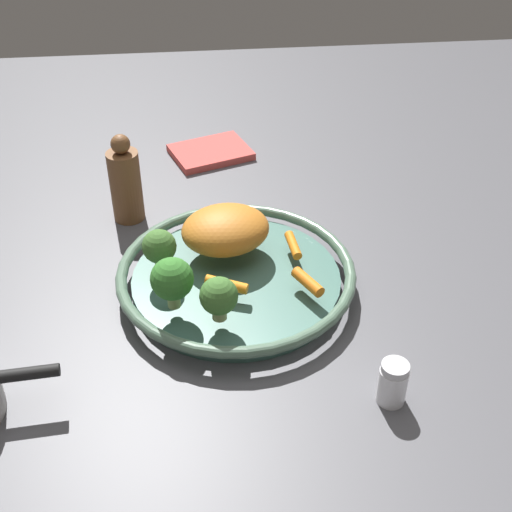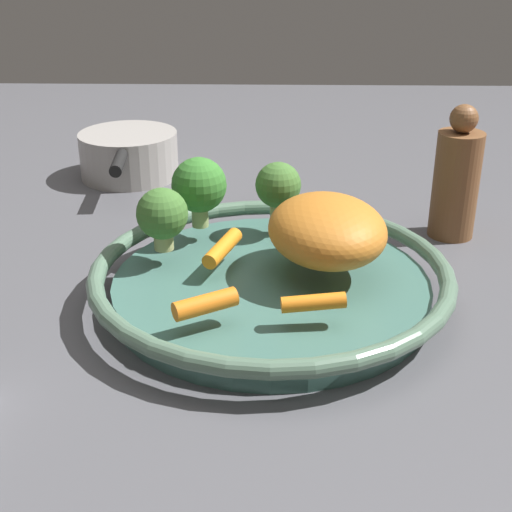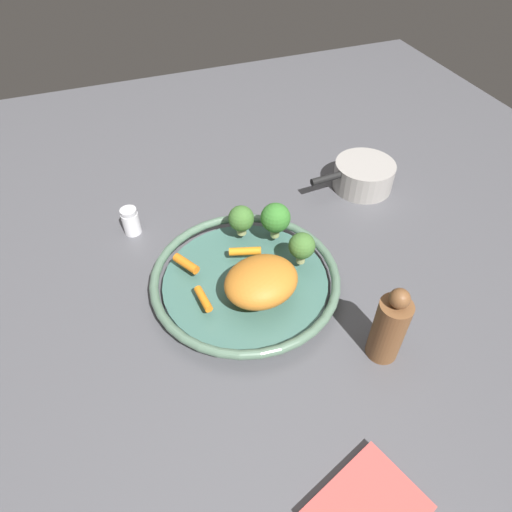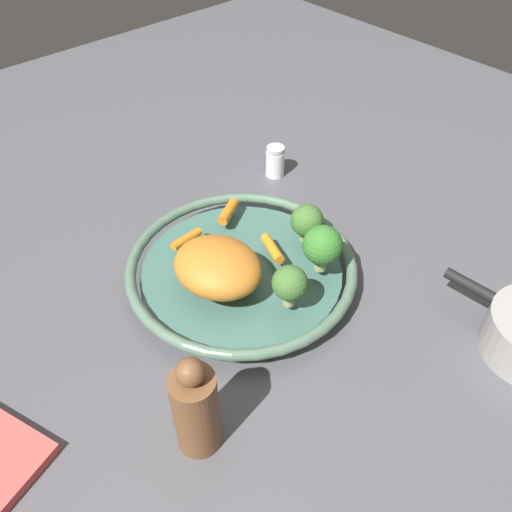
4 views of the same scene
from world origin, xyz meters
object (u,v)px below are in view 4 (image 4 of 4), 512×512
(baby_carrot_near_rim, at_px, (228,212))
(broccoli_floret_mid, at_px, (307,221))
(roast_chicken_piece, at_px, (218,267))
(baby_carrot_left, at_px, (186,239))
(broccoli_floret_edge, at_px, (322,246))
(salt_shaker, at_px, (275,161))
(broccoli_floret_large, at_px, (290,284))
(serving_bowl, at_px, (242,270))
(baby_carrot_center, at_px, (272,248))
(pepper_mill, at_px, (196,409))

(baby_carrot_near_rim, height_order, broccoli_floret_mid, broccoli_floret_mid)
(roast_chicken_piece, bearing_deg, baby_carrot_left, 170.34)
(broccoli_floret_edge, height_order, salt_shaker, broccoli_floret_edge)
(broccoli_floret_large, xyz_separation_m, salt_shaker, (-0.28, 0.24, -0.05))
(serving_bowl, height_order, baby_carrot_left, baby_carrot_left)
(roast_chicken_piece, xyz_separation_m, baby_carrot_left, (-0.10, 0.02, -0.02))
(baby_carrot_near_rim, xyz_separation_m, baby_carrot_center, (0.11, -0.01, -0.00))
(serving_bowl, bearing_deg, baby_carrot_near_rim, 150.35)
(roast_chicken_piece, relative_size, pepper_mill, 0.85)
(baby_carrot_center, xyz_separation_m, broccoli_floret_large, (0.09, -0.05, 0.03))
(serving_bowl, height_order, pepper_mill, pepper_mill)
(baby_carrot_near_rim, height_order, baby_carrot_center, same)
(baby_carrot_left, xyz_separation_m, broccoli_floret_large, (0.20, 0.03, 0.03))
(baby_carrot_center, height_order, broccoli_floret_large, broccoli_floret_large)
(baby_carrot_center, bearing_deg, broccoli_floret_large, -30.89)
(serving_bowl, distance_m, broccoli_floret_edge, 0.14)
(broccoli_floret_mid, height_order, pepper_mill, pepper_mill)
(baby_carrot_left, bearing_deg, roast_chicken_piece, -9.66)
(serving_bowl, distance_m, broccoli_floret_mid, 0.13)
(baby_carrot_left, distance_m, baby_carrot_near_rim, 0.09)
(roast_chicken_piece, bearing_deg, broccoli_floret_edge, 58.62)
(baby_carrot_near_rim, distance_m, broccoli_floret_large, 0.22)
(roast_chicken_piece, distance_m, broccoli_floret_mid, 0.16)
(baby_carrot_near_rim, distance_m, broccoli_floret_edge, 0.19)
(broccoli_floret_edge, bearing_deg, salt_shaker, 148.91)
(broccoli_floret_mid, bearing_deg, salt_shaker, 147.87)
(broccoli_floret_edge, height_order, pepper_mill, pepper_mill)
(baby_carrot_left, bearing_deg, broccoli_floret_edge, 32.12)
(baby_carrot_near_rim, relative_size, broccoli_floret_large, 0.85)
(serving_bowl, distance_m, baby_carrot_near_rim, 0.11)
(serving_bowl, distance_m, baby_carrot_left, 0.10)
(baby_carrot_left, xyz_separation_m, salt_shaker, (-0.08, 0.27, -0.02))
(baby_carrot_near_rim, bearing_deg, broccoli_floret_mid, 22.52)
(roast_chicken_piece, xyz_separation_m, baby_carrot_center, (0.01, 0.10, -0.02))
(salt_shaker, relative_size, pepper_mill, 0.39)
(broccoli_floret_large, relative_size, broccoli_floret_edge, 0.86)
(serving_bowl, distance_m, baby_carrot_center, 0.06)
(broccoli_floret_edge, distance_m, pepper_mill, 0.30)
(broccoli_floret_edge, distance_m, salt_shaker, 0.31)
(broccoli_floret_large, bearing_deg, broccoli_floret_mid, 124.24)
(salt_shaker, bearing_deg, roast_chicken_piece, -57.50)
(serving_bowl, relative_size, broccoli_floret_mid, 5.52)
(broccoli_floret_mid, bearing_deg, broccoli_floret_large, -55.76)
(serving_bowl, relative_size, broccoli_floret_large, 5.36)
(baby_carrot_left, xyz_separation_m, baby_carrot_center, (0.11, 0.08, 0.00))
(baby_carrot_near_rim, xyz_separation_m, salt_shaker, (-0.08, 0.18, -0.02))
(baby_carrot_center, height_order, broccoli_floret_edge, broccoli_floret_edge)
(baby_carrot_near_rim, bearing_deg, roast_chicken_piece, -45.12)
(baby_carrot_left, bearing_deg, pepper_mill, -34.42)
(baby_carrot_near_rim, xyz_separation_m, broccoli_floret_edge, (0.19, 0.02, 0.04))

